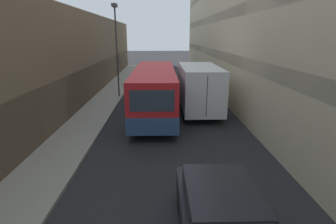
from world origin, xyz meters
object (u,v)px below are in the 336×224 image
object	(u,v)px
bus	(155,90)
box_truck	(197,85)
street_lamp	(116,34)
car_hatchback	(221,218)
panel_van	(155,74)

from	to	relation	value
bus	box_truck	bearing A→B (deg)	21.21
box_truck	street_lamp	bearing A→B (deg)	148.88
box_truck	street_lamp	distance (m)	7.65
car_hatchback	bus	world-z (taller)	bus
bus	panel_van	world-z (taller)	bus
bus	street_lamp	size ratio (longest dim) A/B	1.44
car_hatchback	street_lamp	world-z (taller)	street_lamp
box_truck	bus	bearing A→B (deg)	-158.79
car_hatchback	street_lamp	xyz separation A→B (m)	(-4.81, 15.85, 4.22)
bus	street_lamp	world-z (taller)	street_lamp
car_hatchback	box_truck	xyz separation A→B (m)	(1.08, 12.29, 0.88)
box_truck	street_lamp	size ratio (longest dim) A/B	1.12
bus	box_truck	size ratio (longest dim) A/B	1.28
bus	panel_van	size ratio (longest dim) A/B	2.51
box_truck	street_lamp	world-z (taller)	street_lamp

